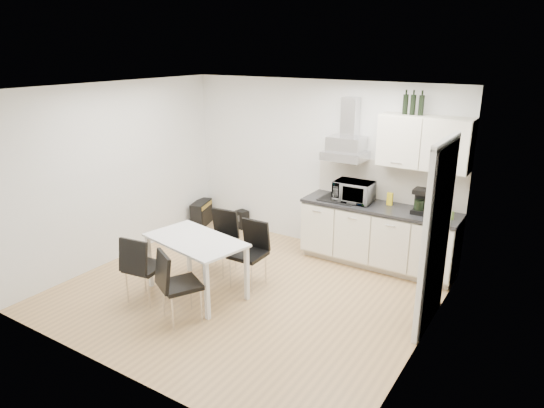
% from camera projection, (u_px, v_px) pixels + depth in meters
% --- Properties ---
extents(ground, '(4.50, 4.50, 0.00)m').
position_uv_depth(ground, '(245.00, 292.00, 6.33)').
color(ground, tan).
rests_on(ground, ground).
extents(wall_back, '(4.50, 0.10, 2.60)m').
position_uv_depth(wall_back, '(318.00, 165.00, 7.53)').
color(wall_back, white).
rests_on(wall_back, ground).
extents(wall_front, '(4.50, 0.10, 2.60)m').
position_uv_depth(wall_front, '(112.00, 253.00, 4.32)').
color(wall_front, white).
rests_on(wall_front, ground).
extents(wall_left, '(0.10, 4.00, 2.60)m').
position_uv_depth(wall_left, '(118.00, 173.00, 7.07)').
color(wall_left, white).
rests_on(wall_left, ground).
extents(wall_right, '(0.10, 4.00, 2.60)m').
position_uv_depth(wall_right, '(428.00, 233.00, 4.78)').
color(wall_right, white).
rests_on(wall_right, ground).
extents(ceiling, '(4.50, 4.50, 0.00)m').
position_uv_depth(ceiling, '(241.00, 88.00, 5.52)').
color(ceiling, white).
rests_on(ceiling, wall_back).
extents(doorway, '(0.08, 1.04, 2.10)m').
position_uv_depth(doorway, '(436.00, 238.00, 5.32)').
color(doorway, white).
rests_on(doorway, ground).
extents(kitchenette, '(2.22, 0.64, 2.52)m').
position_uv_depth(kitchenette, '(383.00, 212.00, 6.86)').
color(kitchenette, beige).
rests_on(kitchenette, ground).
extents(dining_table, '(1.41, 0.97, 0.75)m').
position_uv_depth(dining_table, '(196.00, 246.00, 6.12)').
color(dining_table, white).
rests_on(dining_table, ground).
extents(chair_far_left, '(0.49, 0.54, 0.88)m').
position_uv_depth(chair_far_left, '(218.00, 243.00, 6.77)').
color(chair_far_left, black).
rests_on(chair_far_left, ground).
extents(chair_far_right, '(0.45, 0.51, 0.88)m').
position_uv_depth(chair_far_right, '(248.00, 255.00, 6.37)').
color(chair_far_right, black).
rests_on(chair_far_right, ground).
extents(chair_near_left, '(0.50, 0.55, 0.88)m').
position_uv_depth(chair_near_left, '(145.00, 268.00, 6.01)').
color(chair_near_left, black).
rests_on(chair_near_left, ground).
extents(chair_near_right, '(0.62, 0.65, 0.88)m').
position_uv_depth(chair_near_right, '(181.00, 286.00, 5.56)').
color(chair_near_right, black).
rests_on(chair_near_right, ground).
extents(guitar_amp, '(0.37, 0.56, 0.43)m').
position_uv_depth(guitar_amp, '(201.00, 213.00, 8.66)').
color(guitar_amp, black).
rests_on(guitar_amp, ground).
extents(floor_speaker, '(0.23, 0.22, 0.32)m').
position_uv_depth(floor_speaker, '(242.00, 219.00, 8.52)').
color(floor_speaker, black).
rests_on(floor_speaker, ground).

